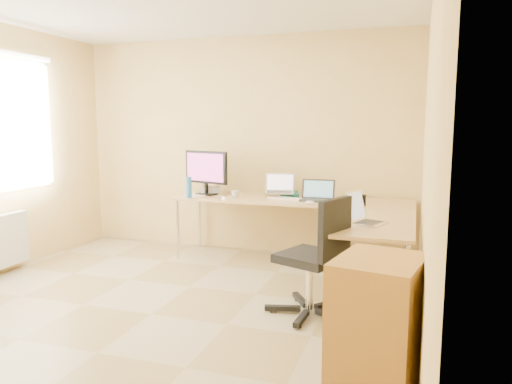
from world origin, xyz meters
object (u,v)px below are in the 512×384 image
(water_bottle, at_px, (189,187))
(desk_fan, at_px, (207,179))
(keyboard, at_px, (285,198))
(monitor, at_px, (206,173))
(cabinet, at_px, (378,324))
(laptop_return, at_px, (367,211))
(desk_return, at_px, (372,262))
(mug, at_px, (235,194))
(office_chair, at_px, (310,255))
(laptop_center, at_px, (279,184))
(desk_main, at_px, (291,231))
(laptop_black, at_px, (317,190))

(water_bottle, relative_size, desk_fan, 0.75)
(keyboard, height_order, desk_fan, desk_fan)
(monitor, relative_size, keyboard, 1.54)
(desk_fan, bearing_deg, cabinet, -45.82)
(keyboard, height_order, laptop_return, laptop_return)
(keyboard, bearing_deg, cabinet, -47.89)
(desk_return, xyz_separation_m, laptop_return, (-0.04, -0.13, 0.48))
(desk_fan, bearing_deg, mug, -30.43)
(monitor, height_order, water_bottle, monitor)
(laptop_return, height_order, office_chair, office_chair)
(keyboard, height_order, mug, mug)
(mug, height_order, water_bottle, water_bottle)
(desk_return, height_order, keyboard, keyboard)
(laptop_center, distance_m, cabinet, 2.79)
(mug, relative_size, water_bottle, 0.37)
(desk_main, height_order, laptop_center, laptop_center)
(desk_main, xyz_separation_m, monitor, (-1.04, -0.00, 0.63))
(desk_main, bearing_deg, laptop_return, -50.40)
(laptop_center, relative_size, cabinet, 0.41)
(laptop_center, distance_m, office_chair, 1.70)
(monitor, distance_m, desk_fan, 0.24)
(cabinet, bearing_deg, desk_main, 127.25)
(laptop_black, xyz_separation_m, desk_fan, (-1.42, 0.24, 0.05))
(monitor, xyz_separation_m, office_chair, (1.55, -1.42, -0.49))
(monitor, relative_size, water_bottle, 2.53)
(monitor, xyz_separation_m, laptop_black, (1.33, -0.04, -0.15))
(desk_fan, xyz_separation_m, cabinet, (2.25, -2.53, -0.53))
(laptop_black, relative_size, mug, 4.07)
(laptop_return, bearing_deg, mug, 78.20)
(laptop_black, xyz_separation_m, cabinet, (0.83, -2.29, -0.48))
(laptop_center, height_order, cabinet, laptop_center)
(desk_main, distance_m, water_bottle, 1.26)
(monitor, bearing_deg, desk_main, 17.16)
(desk_return, xyz_separation_m, keyboard, (-1.05, 0.96, 0.37))
(desk_main, distance_m, office_chair, 1.52)
(cabinet, bearing_deg, desk_return, 107.93)
(desk_return, relative_size, water_bottle, 5.39)
(keyboard, distance_m, water_bottle, 1.09)
(monitor, height_order, laptop_black, monitor)
(mug, bearing_deg, keyboard, 8.49)
(mug, bearing_deg, water_bottle, -160.09)
(desk_return, height_order, monitor, monitor)
(laptop_center, bearing_deg, desk_main, -37.36)
(keyboard, relative_size, laptop_return, 1.19)
(laptop_center, relative_size, laptop_return, 1.02)
(laptop_center, bearing_deg, keyboard, -61.72)
(cabinet, bearing_deg, monitor, 144.42)
(desk_main, relative_size, laptop_black, 7.31)
(monitor, bearing_deg, cabinet, -30.18)
(water_bottle, height_order, laptop_return, water_bottle)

